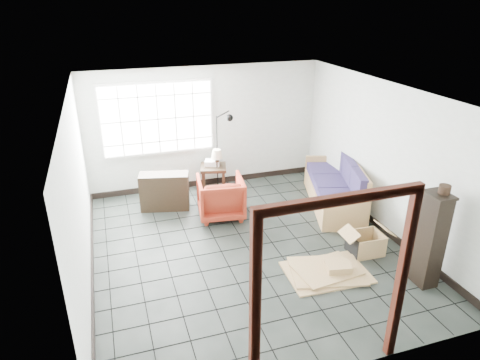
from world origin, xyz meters
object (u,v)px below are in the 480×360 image
object	(u,v)px
futon_sofa	(337,189)
side_table	(213,171)
armchair	(221,195)
tall_shelf	(430,239)

from	to	relation	value
futon_sofa	side_table	xyz separation A→B (m)	(-2.18, 1.38, 0.13)
armchair	tall_shelf	world-z (taller)	tall_shelf
armchair	side_table	xyz separation A→B (m)	(0.15, 1.11, 0.05)
futon_sofa	tall_shelf	bearing A→B (deg)	-73.79
side_table	tall_shelf	size ratio (longest dim) A/B	0.45
armchair	futon_sofa	bearing A→B (deg)	-179.00
futon_sofa	armchair	bearing A→B (deg)	-169.13
side_table	tall_shelf	xyz separation A→B (m)	(2.11, -4.02, 0.25)
futon_sofa	armchair	size ratio (longest dim) A/B	2.71
side_table	armchair	bearing A→B (deg)	-97.72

